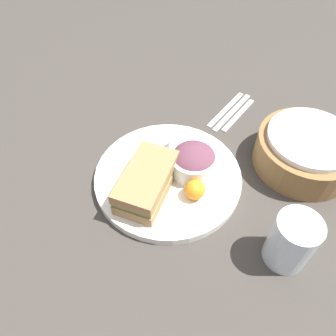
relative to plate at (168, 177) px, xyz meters
The scene contains 11 objects.
ground_plane 0.01m from the plate, ahead, with size 4.00×4.00×0.00m, color #3D3833.
plate is the anchor object (origin of this frame).
sandwich 0.07m from the plate, 25.29° to the right, with size 0.15×0.09×0.06m.
salad_bowl 0.06m from the plate, 123.30° to the left, with size 0.10×0.10×0.06m.
dressing_cup 0.07m from the plate, 144.81° to the right, with size 0.05×0.05×0.04m, color #99999E.
orange_wedge 0.08m from the plate, 62.47° to the left, with size 0.04×0.04×0.04m, color orange.
drink_glass 0.27m from the plate, 68.93° to the left, with size 0.07×0.07×0.11m, color silver.
bread_basket 0.30m from the plate, 117.97° to the left, with size 0.21×0.21×0.08m.
fork 0.27m from the plate, 165.81° to the left, with size 0.16×0.01×0.01m, color silver.
knife 0.27m from the plate, 161.98° to the left, with size 0.17×0.01×0.01m, color silver.
spoon 0.27m from the plate, 158.15° to the left, with size 0.15×0.01×0.01m, color silver.
Camera 1 is at (0.40, 0.14, 0.54)m, focal length 35.00 mm.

